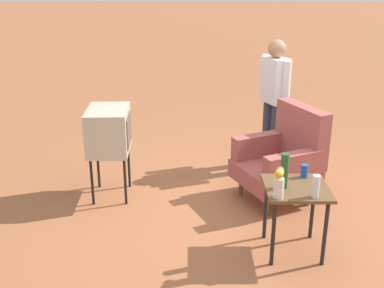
{
  "coord_description": "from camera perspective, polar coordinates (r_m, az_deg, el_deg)",
  "views": [
    {
      "loc": [
        4.56,
        -0.79,
        2.51
      ],
      "look_at": [
        -0.34,
        -0.77,
        0.65
      ],
      "focal_mm": 44.95,
      "sensor_mm": 36.0,
      "label": 1
    }
  ],
  "objects": [
    {
      "name": "side_table",
      "position": [
        4.4,
        12.23,
        -6.13
      ],
      "size": [
        0.56,
        0.56,
        0.66
      ],
      "color": "black",
      "rests_on": "ground"
    },
    {
      "name": "bottle_short_clear",
      "position": [
        4.16,
        14.46,
        -4.89
      ],
      "size": [
        0.06,
        0.06,
        0.2
      ],
      "primitive_type": "cylinder",
      "color": "silver",
      "rests_on": "side_table"
    },
    {
      "name": "soda_can_blue",
      "position": [
        4.53,
        13.2,
        -3.12
      ],
      "size": [
        0.07,
        0.07,
        0.12
      ],
      "primitive_type": "cylinder",
      "color": "blue",
      "rests_on": "side_table"
    },
    {
      "name": "tv_on_stand",
      "position": [
        5.33,
        -9.86,
        1.55
      ],
      "size": [
        0.61,
        0.46,
        1.03
      ],
      "color": "black",
      "rests_on": "ground"
    },
    {
      "name": "bottle_wine_green",
      "position": [
        4.25,
        10.9,
        -3.15
      ],
      "size": [
        0.07,
        0.07,
        0.32
      ],
      "primitive_type": "cylinder",
      "color": "#1E5623",
      "rests_on": "side_table"
    },
    {
      "name": "flower_vase",
      "position": [
        4.06,
        10.28,
        -4.42
      ],
      "size": [
        0.15,
        0.1,
        0.27
      ],
      "color": "silver",
      "rests_on": "side_table"
    },
    {
      "name": "armchair",
      "position": [
        5.38,
        10.8,
        -1.57
      ],
      "size": [
        1.02,
        1.03,
        1.06
      ],
      "color": "brown",
      "rests_on": "ground"
    },
    {
      "name": "person_standing",
      "position": [
        6.15,
        9.72,
        5.65
      ],
      "size": [
        0.53,
        0.35,
        1.64
      ],
      "color": "#2D3347",
      "rests_on": "ground"
    },
    {
      "name": "ground_plane",
      "position": [
        5.27,
        8.48,
        -7.93
      ],
      "size": [
        60.0,
        60.0,
        0.0
      ],
      "primitive_type": "plane",
      "color": "#A05B38"
    }
  ]
}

